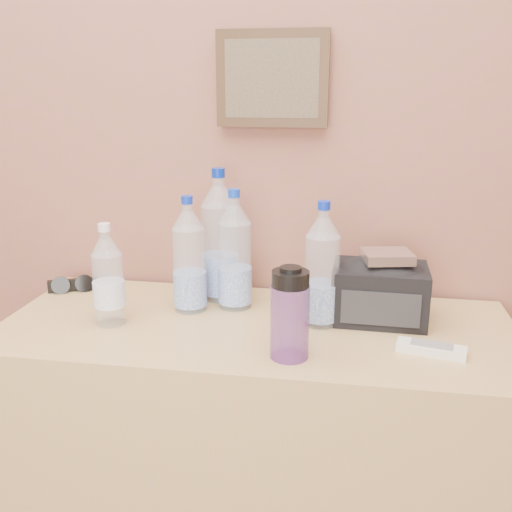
{
  "coord_description": "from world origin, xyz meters",
  "views": [
    {
      "loc": [
        0.4,
        0.4,
        1.38
      ],
      "look_at": [
        0.19,
        1.71,
        0.99
      ],
      "focal_mm": 40.0,
      "sensor_mm": 36.0,
      "label": 1
    }
  ],
  "objects_px": {
    "pet_large_d": "(322,271)",
    "sunglasses": "(73,285)",
    "dresser": "(256,461)",
    "toiletry_bag": "(379,290)",
    "foil_packet": "(387,256)",
    "nalgene_bottle": "(290,314)",
    "pet_small": "(108,280)",
    "pet_large_b": "(235,256)",
    "pet_large_c": "(220,242)",
    "pet_large_a": "(189,261)",
    "ac_remote": "(431,349)"
  },
  "relations": [
    {
      "from": "pet_large_d",
      "to": "sunglasses",
      "type": "distance_m",
      "value": 0.75
    },
    {
      "from": "dresser",
      "to": "toiletry_bag",
      "type": "bearing_deg",
      "value": 15.93
    },
    {
      "from": "sunglasses",
      "to": "foil_packet",
      "type": "relative_size",
      "value": 1.19
    },
    {
      "from": "nalgene_bottle",
      "to": "pet_small",
      "type": "bearing_deg",
      "value": 166.29
    },
    {
      "from": "sunglasses",
      "to": "pet_small",
      "type": "bearing_deg",
      "value": -69.13
    },
    {
      "from": "pet_large_b",
      "to": "toiletry_bag",
      "type": "height_order",
      "value": "pet_large_b"
    },
    {
      "from": "pet_large_c",
      "to": "pet_large_b",
      "type": "bearing_deg",
      "value": -48.42
    },
    {
      "from": "pet_large_b",
      "to": "toiletry_bag",
      "type": "xyz_separation_m",
      "value": [
        0.38,
        -0.03,
        -0.06
      ]
    },
    {
      "from": "toiletry_bag",
      "to": "pet_large_b",
      "type": "bearing_deg",
      "value": 177.77
    },
    {
      "from": "dresser",
      "to": "pet_large_d",
      "type": "relative_size",
      "value": 4.1
    },
    {
      "from": "pet_large_c",
      "to": "toiletry_bag",
      "type": "relative_size",
      "value": 1.56
    },
    {
      "from": "dresser",
      "to": "pet_large_d",
      "type": "bearing_deg",
      "value": 11.47
    },
    {
      "from": "pet_large_a",
      "to": "pet_large_d",
      "type": "distance_m",
      "value": 0.35
    },
    {
      "from": "toiletry_bag",
      "to": "pet_large_d",
      "type": "bearing_deg",
      "value": -157.85
    },
    {
      "from": "dresser",
      "to": "sunglasses",
      "type": "bearing_deg",
      "value": 164.73
    },
    {
      "from": "pet_large_a",
      "to": "sunglasses",
      "type": "distance_m",
      "value": 0.41
    },
    {
      "from": "dresser",
      "to": "nalgene_bottle",
      "type": "height_order",
      "value": "nalgene_bottle"
    },
    {
      "from": "nalgene_bottle",
      "to": "toiletry_bag",
      "type": "relative_size",
      "value": 0.89
    },
    {
      "from": "pet_large_c",
      "to": "ac_remote",
      "type": "relative_size",
      "value": 2.43
    },
    {
      "from": "nalgene_bottle",
      "to": "ac_remote",
      "type": "height_order",
      "value": "nalgene_bottle"
    },
    {
      "from": "pet_large_b",
      "to": "ac_remote",
      "type": "distance_m",
      "value": 0.55
    },
    {
      "from": "pet_large_d",
      "to": "nalgene_bottle",
      "type": "height_order",
      "value": "pet_large_d"
    },
    {
      "from": "pet_large_a",
      "to": "toiletry_bag",
      "type": "distance_m",
      "value": 0.5
    },
    {
      "from": "pet_large_c",
      "to": "sunglasses",
      "type": "bearing_deg",
      "value": -177.65
    },
    {
      "from": "pet_large_d",
      "to": "ac_remote",
      "type": "relative_size",
      "value": 2.08
    },
    {
      "from": "nalgene_bottle",
      "to": "sunglasses",
      "type": "xyz_separation_m",
      "value": [
        -0.67,
        0.32,
        -0.08
      ]
    },
    {
      "from": "pet_large_d",
      "to": "foil_packet",
      "type": "relative_size",
      "value": 2.68
    },
    {
      "from": "pet_large_d",
      "to": "foil_packet",
      "type": "distance_m",
      "value": 0.17
    },
    {
      "from": "dresser",
      "to": "toiletry_bag",
      "type": "xyz_separation_m",
      "value": [
        0.3,
        0.09,
        0.48
      ]
    },
    {
      "from": "nalgene_bottle",
      "to": "ac_remote",
      "type": "distance_m",
      "value": 0.33
    },
    {
      "from": "nalgene_bottle",
      "to": "sunglasses",
      "type": "bearing_deg",
      "value": 154.49
    },
    {
      "from": "sunglasses",
      "to": "foil_packet",
      "type": "xyz_separation_m",
      "value": [
        0.89,
        -0.08,
        0.15
      ]
    },
    {
      "from": "dresser",
      "to": "pet_large_b",
      "type": "height_order",
      "value": "pet_large_b"
    },
    {
      "from": "dresser",
      "to": "foil_packet",
      "type": "distance_m",
      "value": 0.66
    },
    {
      "from": "sunglasses",
      "to": "pet_large_b",
      "type": "bearing_deg",
      "value": -29.17
    },
    {
      "from": "pet_large_b",
      "to": "pet_large_c",
      "type": "xyz_separation_m",
      "value": [
        -0.05,
        0.06,
        0.02
      ]
    },
    {
      "from": "pet_small",
      "to": "pet_large_b",
      "type": "bearing_deg",
      "value": 29.6
    },
    {
      "from": "nalgene_bottle",
      "to": "foil_packet",
      "type": "height_order",
      "value": "nalgene_bottle"
    },
    {
      "from": "nalgene_bottle",
      "to": "ac_remote",
      "type": "bearing_deg",
      "value": 12.34
    },
    {
      "from": "ac_remote",
      "to": "pet_large_c",
      "type": "bearing_deg",
      "value": 166.28
    },
    {
      "from": "pet_large_a",
      "to": "pet_large_b",
      "type": "bearing_deg",
      "value": 19.79
    },
    {
      "from": "pet_large_c",
      "to": "sunglasses",
      "type": "xyz_separation_m",
      "value": [
        -0.44,
        -0.02,
        -0.14
      ]
    },
    {
      "from": "pet_large_b",
      "to": "pet_large_d",
      "type": "distance_m",
      "value": 0.25
    },
    {
      "from": "pet_small",
      "to": "nalgene_bottle",
      "type": "height_order",
      "value": "pet_small"
    },
    {
      "from": "pet_small",
      "to": "toiletry_bag",
      "type": "distance_m",
      "value": 0.68
    },
    {
      "from": "pet_small",
      "to": "foil_packet",
      "type": "bearing_deg",
      "value": 10.5
    },
    {
      "from": "pet_small",
      "to": "pet_large_d",
      "type": "bearing_deg",
      "value": 9.09
    },
    {
      "from": "pet_large_a",
      "to": "pet_small",
      "type": "xyz_separation_m",
      "value": [
        -0.17,
        -0.12,
        -0.02
      ]
    },
    {
      "from": "dresser",
      "to": "foil_packet",
      "type": "xyz_separation_m",
      "value": [
        0.32,
        0.07,
        0.57
      ]
    },
    {
      "from": "sunglasses",
      "to": "ac_remote",
      "type": "distance_m",
      "value": 1.02
    }
  ]
}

